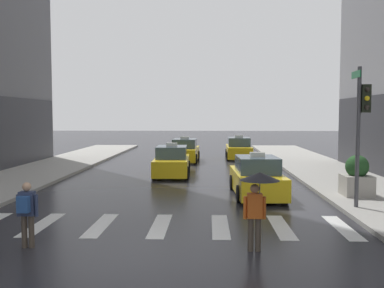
{
  "coord_description": "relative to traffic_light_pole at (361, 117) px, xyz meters",
  "views": [
    {
      "loc": [
        1.43,
        -9.45,
        3.31
      ],
      "look_at": [
        0.76,
        8.0,
        2.12
      ],
      "focal_mm": 39.62,
      "sensor_mm": 36.0,
      "label": 1
    }
  ],
  "objects": [
    {
      "name": "ground_plane",
      "position": [
        -6.64,
        -5.17,
        -3.26
      ],
      "size": [
        160.0,
        160.0,
        0.0
      ],
      "primitive_type": "plane",
      "color": "#26262B"
    },
    {
      "name": "crosswalk_markings",
      "position": [
        -6.64,
        -2.17,
        -3.25
      ],
      "size": [
        11.3,
        2.8,
        0.01
      ],
      "color": "silver",
      "rests_on": "ground"
    },
    {
      "name": "traffic_light_pole",
      "position": [
        0.0,
        0.0,
        0.0
      ],
      "size": [
        0.44,
        0.84,
        4.8
      ],
      "color": "#47474C",
      "rests_on": "curb_right"
    },
    {
      "name": "taxi_lead",
      "position": [
        -3.21,
        2.72,
        -2.53
      ],
      "size": [
        2.07,
        4.6,
        1.8
      ],
      "color": "yellow",
      "rests_on": "ground"
    },
    {
      "name": "taxi_second",
      "position": [
        -7.2,
        8.45,
        -2.53
      ],
      "size": [
        2.0,
        4.57,
        1.8
      ],
      "color": "yellow",
      "rests_on": "ground"
    },
    {
      "name": "taxi_third",
      "position": [
        -6.88,
        15.47,
        -2.53
      ],
      "size": [
        2.06,
        4.6,
        1.8
      ],
      "color": "yellow",
      "rests_on": "ground"
    },
    {
      "name": "taxi_fourth",
      "position": [
        -2.89,
        17.5,
        -2.53
      ],
      "size": [
        1.97,
        4.56,
        1.8
      ],
      "color": "yellow",
      "rests_on": "ground"
    },
    {
      "name": "pedestrian_with_umbrella",
      "position": [
        -4.0,
        -4.45,
        -1.74
      ],
      "size": [
        0.96,
        0.96,
        1.94
      ],
      "color": "#473D33",
      "rests_on": "ground"
    },
    {
      "name": "pedestrian_with_backpack",
      "position": [
        -9.71,
        -4.43,
        -2.29
      ],
      "size": [
        0.55,
        0.43,
        1.65
      ],
      "color": "#473D33",
      "rests_on": "ground"
    },
    {
      "name": "planter_near_corner",
      "position": [
        0.64,
        2.13,
        -2.38
      ],
      "size": [
        1.1,
        1.1,
        1.6
      ],
      "color": "#A8A399",
      "rests_on": "curb_right"
    }
  ]
}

